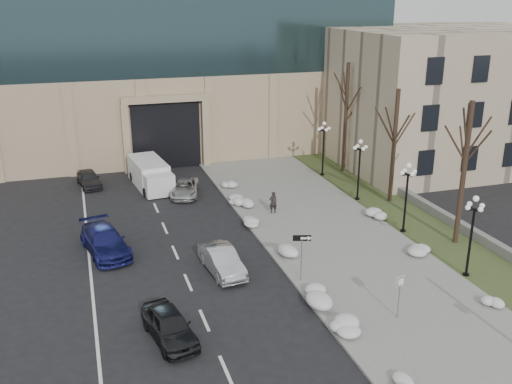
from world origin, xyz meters
The scene contains 33 objects.
ground centered at (0.00, 0.00, 0.00)m, with size 160.00×160.00×0.00m, color black.
sidewalk centered at (3.50, 14.00, 0.06)m, with size 9.00×40.00×0.12m, color gray.
curb centered at (-1.00, 14.00, 0.07)m, with size 0.30×40.00×0.14m, color gray.
grass_strip centered at (10.00, 14.00, 0.05)m, with size 4.00×40.00×0.10m, color #3A4924.
stone_wall centered at (12.00, 16.00, 0.35)m, with size 0.50×30.00×0.70m, color slate.
classical_building centered at (22.00, 27.98, 6.00)m, with size 22.00×18.12×12.00m.
car_a centered at (-8.32, 4.95, 0.70)m, with size 1.66×4.12×1.40m, color black.
car_b centered at (-4.43, 10.65, 0.71)m, with size 1.51×4.32×1.42m, color #ABAEB2.
car_c centered at (-10.50, 15.20, 0.77)m, with size 2.16×5.30×1.54m, color navy.
car_d centered at (-3.94, 24.13, 0.61)m, with size 2.02×4.37×1.21m, color #B4B4B4.
car_e centered at (-10.94, 28.68, 0.66)m, with size 1.57×3.89×1.33m, color #303136.
pedestrian centered at (1.26, 18.22, 0.91)m, with size 0.58×0.38×1.58m, color black.
box_truck centered at (-6.16, 27.08, 1.01)m, with size 3.00×6.78×2.08m.
one_way_sign centered at (-0.46, 8.20, 2.26)m, with size 1.01×0.47×2.74m.
keep_sign centered at (2.35, 3.25, 1.70)m, with size 0.48×0.19×2.31m.
snow_clump_b centered at (-0.58, 2.66, 0.30)m, with size 1.10×1.60×0.36m, color silver.
snow_clump_c centered at (-0.71, 6.55, 0.30)m, with size 1.10×1.60×0.36m, color silver.
snow_clump_d centered at (-0.40, 10.96, 0.30)m, with size 1.10×1.60×0.36m, color silver.
snow_clump_e centered at (-0.89, 16.49, 0.30)m, with size 1.10×1.60×0.36m, color silver.
snow_clump_f centered at (-0.37, 20.42, 0.30)m, with size 1.10×1.60×0.36m, color silver.
snow_clump_g centered at (-0.44, 24.71, 0.30)m, with size 1.10×1.60×0.36m, color silver.
snow_clump_h centered at (7.48, 3.07, 0.30)m, with size 1.10×1.60×0.36m, color silver.
snow_clump_i centered at (7.47, 9.06, 0.30)m, with size 1.10×1.60×0.36m, color silver.
snow_clump_j centered at (7.55, 15.17, 0.30)m, with size 1.10×1.60×0.36m, color silver.
snow_clump_k centered at (-0.55, 5.82, 0.30)m, with size 1.10×1.60×0.36m, color silver.
snow_clump_l centered at (-0.68, 20.98, 0.30)m, with size 1.10×1.60×0.36m, color silver.
lamppost_a centered at (8.30, 6.00, 3.07)m, with size 1.18×1.18×4.76m.
lamppost_b centered at (8.30, 12.50, 3.07)m, with size 1.18×1.18×4.76m.
lamppost_c centered at (8.30, 19.00, 3.07)m, with size 1.18×1.18×4.76m.
lamppost_d centered at (8.30, 25.50, 3.07)m, with size 1.18×1.18×4.76m.
tree_near centered at (10.50, 10.00, 5.83)m, with size 3.20×3.20×9.00m.
tree_mid centered at (10.50, 18.00, 5.50)m, with size 3.20×3.20×8.50m.
tree_far centered at (10.50, 26.00, 6.15)m, with size 3.20×3.20×9.50m.
Camera 1 is at (-11.34, -17.43, 14.77)m, focal length 40.00 mm.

